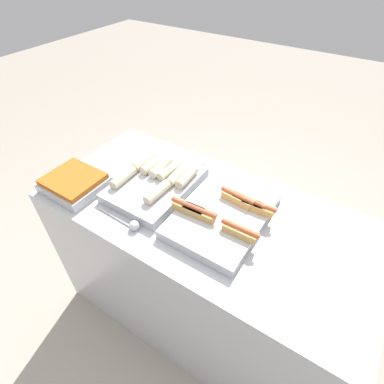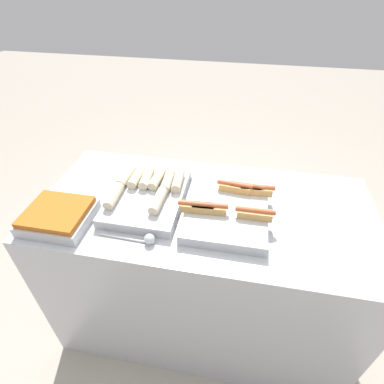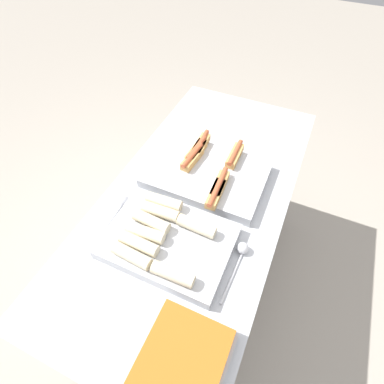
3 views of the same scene
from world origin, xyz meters
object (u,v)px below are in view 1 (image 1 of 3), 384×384
object	(u,v)px
tray_hotdogs	(224,214)
serving_spoon_far	(197,164)
tray_side_front	(74,183)
tray_wraps	(157,182)
serving_spoon_near	(131,224)

from	to	relation	value
tray_hotdogs	serving_spoon_far	distance (m)	0.41
tray_hotdogs	tray_side_front	size ratio (longest dim) A/B	1.85
tray_wraps	serving_spoon_near	distance (m)	0.28
tray_side_front	serving_spoon_near	bearing A→B (deg)	-6.28
tray_wraps	serving_spoon_far	bearing A→B (deg)	73.63
tray_wraps	tray_hotdogs	bearing A→B (deg)	-1.42
serving_spoon_far	serving_spoon_near	bearing A→B (deg)	-90.74
serving_spoon_near	serving_spoon_far	distance (m)	0.53
serving_spoon_far	tray_wraps	bearing A→B (deg)	-106.37
tray_hotdogs	serving_spoon_far	bearing A→B (deg)	139.59
serving_spoon_far	tray_hotdogs	bearing A→B (deg)	-40.41
tray_hotdogs	tray_wraps	size ratio (longest dim) A/B	1.10
tray_side_front	serving_spoon_far	world-z (taller)	tray_side_front
tray_wraps	serving_spoon_far	xyz separation A→B (m)	(0.07, 0.25, -0.02)
serving_spoon_near	tray_wraps	bearing A→B (deg)	103.95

